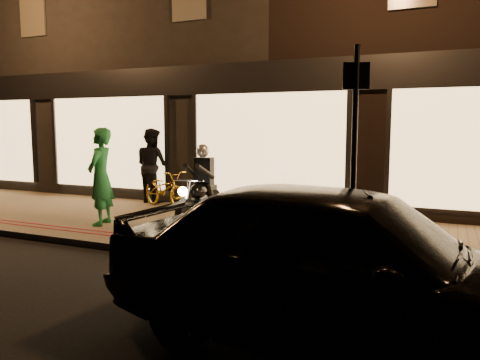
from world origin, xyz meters
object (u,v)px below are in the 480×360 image
Objects in this scene: parked_car at (342,264)px; motorcycle at (201,194)px; bicycle_gold at (165,189)px; person_green at (101,177)px; sign_post at (354,146)px.

motorcycle is at bearing 49.82° from parked_car.
person_green reaches higher than bicycle_gold.
bicycle_gold is at bearing 148.48° from sign_post.
bicycle_gold is 2.20m from person_green.
sign_post reaches higher than motorcycle.
bicycle_gold is at bearing 161.80° from person_green.
person_green reaches higher than motorcycle.
sign_post is at bearing -30.94° from motorcycle.
motorcycle reaches higher than bicycle_gold.
person_green is (-0.09, -2.14, 0.51)m from bicycle_gold.
parked_car is at bearing -82.28° from sign_post.
motorcycle is 5.06m from parked_car.
parked_car reaches higher than bicycle_gold.
person_green is at bearing 169.90° from sign_post.
sign_post is 5.94m from bicycle_gold.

